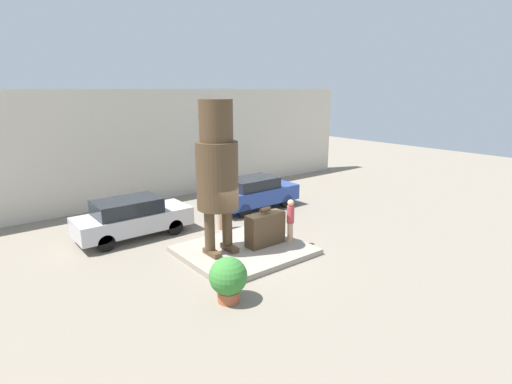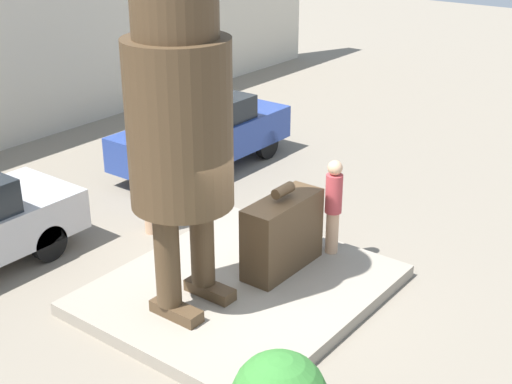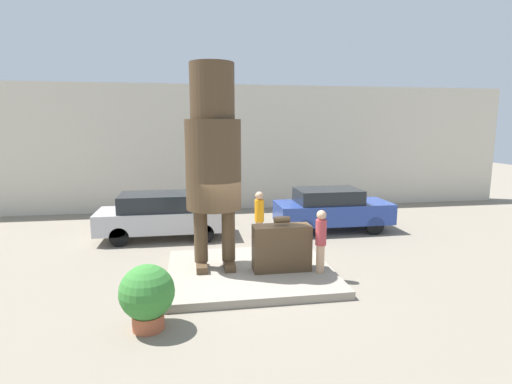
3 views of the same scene
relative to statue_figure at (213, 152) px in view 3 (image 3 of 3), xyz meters
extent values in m
plane|color=gray|center=(0.89, -0.28, -3.24)|extent=(60.00, 60.00, 0.00)
cube|color=gray|center=(0.89, -0.28, -3.14)|extent=(4.24, 3.70, 0.20)
cube|color=beige|center=(0.89, 8.54, -0.39)|extent=(28.00, 0.60, 5.70)
cube|color=#4C3823|center=(-0.36, -0.12, -2.95)|extent=(0.28, 0.80, 0.18)
cube|color=#4C3823|center=(0.36, -0.12, -2.95)|extent=(0.28, 0.80, 0.18)
cylinder|color=#4C3823|center=(-0.36, 0.00, -2.16)|extent=(0.35, 0.35, 1.41)
cylinder|color=#4C3823|center=(0.36, 0.00, -2.16)|extent=(0.35, 0.35, 1.41)
cylinder|color=#4C3823|center=(0.00, 0.00, -0.33)|extent=(1.41, 1.41, 2.26)
cylinder|color=#4C3823|center=(0.00, 0.00, 1.48)|extent=(1.11, 1.11, 1.36)
cube|color=#4C3823|center=(1.68, -0.49, -2.45)|extent=(1.48, 0.55, 1.18)
cylinder|color=#4C3823|center=(1.68, -0.49, -1.71)|extent=(0.41, 0.17, 0.17)
cylinder|color=tan|center=(2.61, -0.82, -2.68)|extent=(0.21, 0.21, 0.73)
cylinder|color=#B23D42|center=(2.61, -0.82, -1.99)|extent=(0.27, 0.27, 0.65)
sphere|color=tan|center=(2.61, -0.82, -1.55)|extent=(0.24, 0.24, 0.24)
cube|color=#B7B7BC|center=(-1.55, 3.74, -2.57)|extent=(4.43, 1.74, 0.70)
cube|color=#1E2328|center=(-1.77, 3.74, -1.94)|extent=(2.44, 1.56, 0.56)
cylinder|color=black|center=(-0.17, 4.51, -2.92)|extent=(0.63, 0.18, 0.63)
cylinder|color=black|center=(-0.17, 2.96, -2.92)|extent=(0.63, 0.18, 0.63)
cylinder|color=black|center=(-2.92, 4.51, -2.92)|extent=(0.63, 0.18, 0.63)
cylinder|color=black|center=(-2.92, 2.96, -2.92)|extent=(0.63, 0.18, 0.63)
cube|color=#284293|center=(4.60, 3.74, -2.54)|extent=(4.21, 1.73, 0.74)
cube|color=#1E2328|center=(4.39, 3.74, -1.92)|extent=(2.32, 1.55, 0.51)
cylinder|color=black|center=(5.91, 4.51, -2.91)|extent=(0.66, 0.18, 0.66)
cylinder|color=black|center=(5.91, 2.96, -2.91)|extent=(0.66, 0.18, 0.66)
cylinder|color=black|center=(3.30, 4.51, -2.91)|extent=(0.66, 0.18, 0.66)
cylinder|color=black|center=(3.30, 2.96, -2.91)|extent=(0.66, 0.18, 0.66)
cylinder|color=#AD5638|center=(-1.46, -2.68, -3.08)|extent=(0.61, 0.61, 0.31)
sphere|color=#387F33|center=(-1.46, -2.68, -2.48)|extent=(1.06, 1.06, 1.06)
cylinder|color=tan|center=(1.59, 2.34, -2.84)|extent=(0.23, 0.23, 0.80)
cylinder|color=orange|center=(1.59, 2.34, -2.08)|extent=(0.30, 0.30, 0.71)
sphere|color=tan|center=(1.59, 2.34, -1.59)|extent=(0.27, 0.27, 0.27)
camera|label=1|loc=(-7.05, -10.95, 2.48)|focal=28.00mm
camera|label=2|loc=(-6.43, -6.18, 2.54)|focal=50.00mm
camera|label=3|loc=(-0.57, -10.10, 0.66)|focal=28.00mm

